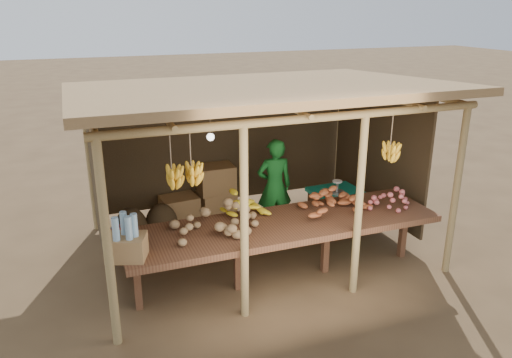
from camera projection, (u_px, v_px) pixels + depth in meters
name	position (u px, v px, depth m)	size (l,w,h in m)	color
ground	(256.00, 248.00, 7.20)	(60.00, 60.00, 0.00)	brown
stall_structure	(255.00, 116.00, 6.55)	(4.70, 3.50, 2.43)	#997F4F
counter	(283.00, 227.00, 6.11)	(3.90, 1.05, 0.80)	brown
potato_heap	(220.00, 215.00, 5.83)	(1.09, 0.66, 0.37)	olive
sweet_potato_heap	(333.00, 198.00, 6.36)	(0.93, 0.56, 0.36)	#A6532A
onion_heap	(394.00, 197.00, 6.42)	(0.76, 0.45, 0.35)	#CD6364
banana_pile	(241.00, 201.00, 6.30)	(0.58, 0.35, 0.35)	yellow
tomato_basin	(122.00, 234.00, 5.60)	(0.34, 0.34, 0.18)	navy
bottle_box	(126.00, 241.00, 5.17)	(0.48, 0.43, 0.50)	olive
vendor	(274.00, 186.00, 7.49)	(0.53, 0.35, 1.47)	#176923
tarp_crate	(335.00, 210.00, 7.60)	(0.76, 0.66, 0.88)	brown
carton_stack	(204.00, 198.00, 7.98)	(1.20, 0.48, 0.89)	olive
burlap_sacks	(147.00, 224.00, 7.30)	(0.93, 0.49, 0.65)	#42331E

